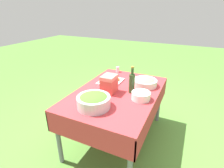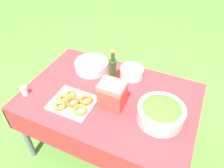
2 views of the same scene
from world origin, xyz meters
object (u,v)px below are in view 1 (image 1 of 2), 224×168
Objects in this scene: pasta_bowl at (145,82)px; salad_bowl at (94,101)px; olive_oil_bottle at (132,82)px; cooler_box at (109,84)px; donut_platter at (110,81)px; plate_stack at (141,96)px.

salad_bowl is at bearing 156.27° from pasta_bowl.
olive_oil_bottle is (-0.25, 0.09, 0.07)m from pasta_bowl.
olive_oil_bottle reaches higher than cooler_box.
salad_bowl is at bearing -168.33° from donut_platter.
donut_platter is 1.60× the size of cooler_box.
donut_platter is 1.05× the size of olive_oil_bottle.
olive_oil_bottle is (0.47, -0.23, 0.05)m from salad_bowl.
olive_oil_bottle is (-0.17, -0.36, 0.10)m from donut_platter.
olive_oil_bottle is at bearing 52.11° from plate_stack.
salad_bowl is 0.79m from pasta_bowl.
cooler_box is at bearing -156.11° from donut_platter.
olive_oil_bottle is at bearing -66.37° from cooler_box.
olive_oil_bottle reaches higher than donut_platter.
salad_bowl is at bearing 133.46° from plate_stack.
plate_stack is 0.64× the size of olive_oil_bottle.
donut_platter is at bearing 23.89° from cooler_box.
plate_stack is (0.36, -0.38, -0.03)m from salad_bowl.
cooler_box is at bearing 88.41° from plate_stack.
pasta_bowl is at bearing -23.73° from salad_bowl.
plate_stack is at bearing -91.59° from cooler_box.
donut_platter is (-0.08, 0.45, -0.03)m from pasta_bowl.
cooler_box is (-0.27, -0.12, 0.08)m from donut_platter.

